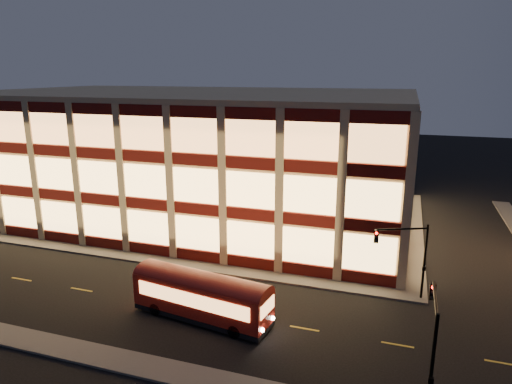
% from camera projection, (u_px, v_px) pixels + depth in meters
% --- Properties ---
extents(ground, '(200.00, 200.00, 0.00)m').
position_uv_depth(ground, '(144.00, 264.00, 41.01)').
color(ground, black).
rests_on(ground, ground).
extents(sidewalk_office_south, '(54.00, 2.00, 0.15)m').
position_uv_depth(sidewalk_office_south, '(122.00, 255.00, 42.81)').
color(sidewalk_office_south, '#514F4C').
rests_on(sidewalk_office_south, ground).
extents(sidewalk_office_east, '(2.00, 30.00, 0.15)m').
position_uv_depth(sidewalk_office_east, '(413.00, 230.00, 49.62)').
color(sidewalk_office_east, '#514F4C').
rests_on(sidewalk_office_east, ground).
extents(sidewalk_near, '(100.00, 2.00, 0.15)m').
position_uv_depth(sidewalk_near, '(35.00, 342.00, 29.05)').
color(sidewalk_near, '#514F4C').
rests_on(sidewalk_near, ground).
extents(office_building, '(50.45, 30.45, 14.50)m').
position_uv_depth(office_building, '(194.00, 152.00, 55.56)').
color(office_building, tan).
rests_on(office_building, ground).
extents(traffic_signal_far, '(3.79, 1.87, 6.00)m').
position_uv_depth(traffic_signal_far, '(407.00, 249.00, 33.44)').
color(traffic_signal_far, black).
rests_on(traffic_signal_far, ground).
extents(traffic_signal_near, '(0.32, 4.45, 6.00)m').
position_uv_depth(traffic_signal_near, '(433.00, 333.00, 22.70)').
color(traffic_signal_near, black).
rests_on(traffic_signal_near, ground).
extents(trolley_bus, '(10.25, 3.92, 3.39)m').
position_uv_depth(trolley_bus, '(202.00, 294.00, 31.47)').
color(trolley_bus, maroon).
rests_on(trolley_bus, ground).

